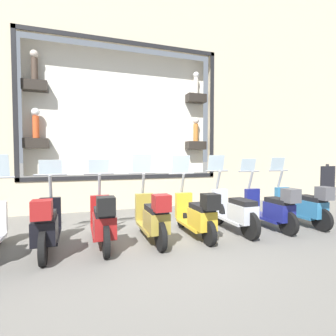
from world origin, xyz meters
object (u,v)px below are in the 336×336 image
(shop_sign_post, at_px, (327,192))
(scooter_navy_1, at_px, (272,208))
(scooter_teal_0, at_px, (304,206))
(scooter_silver_2, at_px, (235,211))
(scooter_yellow_3, at_px, (197,215))
(scooter_olive_4, at_px, (153,217))
(scooter_red_5, at_px, (103,221))
(scooter_black_6, at_px, (47,226))

(shop_sign_post, bearing_deg, scooter_navy_1, 91.62)
(scooter_navy_1, bearing_deg, scooter_teal_0, -89.88)
(scooter_silver_2, xyz_separation_m, scooter_yellow_3, (-0.07, 0.92, 0.01))
(scooter_yellow_3, xyz_separation_m, scooter_olive_4, (0.01, 0.92, 0.02))
(scooter_red_5, bearing_deg, scooter_yellow_3, -90.29)
(scooter_teal_0, distance_m, scooter_red_5, 4.59)
(scooter_olive_4, xyz_separation_m, scooter_red_5, (-0.00, 0.92, 0.00))
(scooter_red_5, height_order, scooter_black_6, scooter_red_5)
(scooter_teal_0, relative_size, scooter_olive_4, 1.00)
(scooter_teal_0, xyz_separation_m, shop_sign_post, (0.05, -0.77, 0.29))
(scooter_black_6, height_order, shop_sign_post, scooter_black_6)
(scooter_red_5, bearing_deg, scooter_black_6, 90.04)
(scooter_yellow_3, bearing_deg, scooter_silver_2, -85.54)
(scooter_olive_4, relative_size, shop_sign_post, 1.25)
(scooter_teal_0, distance_m, scooter_silver_2, 1.84)
(scooter_teal_0, height_order, scooter_navy_1, scooter_teal_0)
(scooter_black_6, relative_size, shop_sign_post, 1.25)
(scooter_teal_0, height_order, scooter_silver_2, scooter_silver_2)
(scooter_navy_1, distance_m, scooter_silver_2, 0.92)
(scooter_teal_0, bearing_deg, scooter_yellow_3, 90.10)
(scooter_red_5, bearing_deg, scooter_teal_0, -90.06)
(scooter_olive_4, distance_m, scooter_red_5, 0.92)
(scooter_olive_4, bearing_deg, scooter_black_6, 90.02)
(shop_sign_post, bearing_deg, scooter_black_6, 90.38)
(scooter_teal_0, bearing_deg, scooter_silver_2, 87.91)
(scooter_red_5, bearing_deg, scooter_silver_2, -88.70)
(scooter_olive_4, height_order, scooter_red_5, scooter_olive_4)
(scooter_red_5, xyz_separation_m, shop_sign_post, (0.04, -5.37, 0.28))
(scooter_silver_2, distance_m, shop_sign_post, 2.63)
(scooter_silver_2, xyz_separation_m, scooter_black_6, (-0.06, 3.67, 0.03))
(scooter_silver_2, bearing_deg, scooter_black_6, 90.98)
(scooter_yellow_3, xyz_separation_m, shop_sign_post, (0.05, -3.53, 0.30))
(scooter_navy_1, bearing_deg, scooter_red_5, 89.90)
(scooter_teal_0, distance_m, scooter_navy_1, 0.92)
(scooter_navy_1, distance_m, scooter_yellow_3, 1.84)
(scooter_yellow_3, bearing_deg, scooter_navy_1, -89.92)
(scooter_red_5, bearing_deg, shop_sign_post, -89.56)
(scooter_navy_1, distance_m, scooter_black_6, 4.59)
(scooter_black_6, bearing_deg, shop_sign_post, -89.62)
(scooter_teal_0, bearing_deg, scooter_olive_4, 89.92)
(scooter_navy_1, xyz_separation_m, scooter_silver_2, (0.07, 0.92, -0.02))
(scooter_olive_4, height_order, shop_sign_post, scooter_olive_4)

